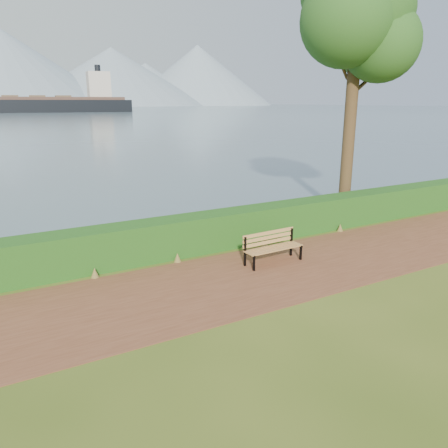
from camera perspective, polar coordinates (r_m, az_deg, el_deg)
ground at (r=10.13m, az=4.41°, el=-7.46°), size 140.00×140.00×0.00m
path at (r=10.36m, az=3.48°, el=-6.87°), size 40.00×3.40×0.01m
hedge at (r=12.07m, az=-2.40°, el=-1.04°), size 32.00×0.85×1.00m
bench at (r=11.16m, az=6.25°, el=-2.75°), size 1.60×0.52×0.80m
tree at (r=16.03m, az=17.12°, el=24.45°), size 4.44×3.68×8.86m
cargo_ship at (r=177.75m, az=-21.67°, el=14.30°), size 62.75×15.53×18.85m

